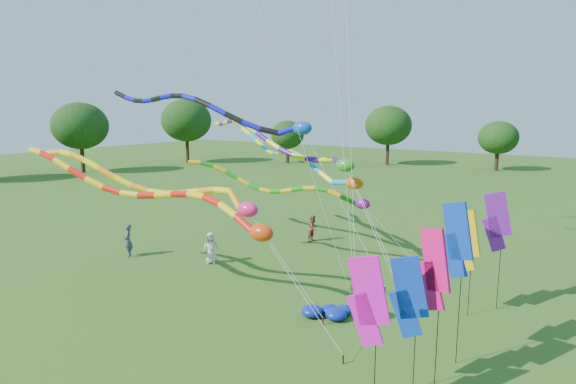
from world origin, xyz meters
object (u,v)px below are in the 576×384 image
Objects in this scene: blue_nylon_heap at (322,311)px; person_a at (211,248)px; tube_kite_red at (164,197)px; person_c at (313,228)px; tube_kite_orange at (164,186)px; person_b at (128,241)px.

person_a is (-8.17, 2.33, 0.62)m from blue_nylon_heap.
tube_kite_red is at bearing -98.75° from person_a.
tube_kite_red is at bearing -150.58° from blue_nylon_heap.
blue_nylon_heap is 10.85m from person_c.
tube_kite_orange is 8.47m from blue_nylon_heap.
tube_kite_red is at bearing 16.82° from person_b.
person_a is at bearing 63.98° from person_b.
tube_kite_red reaches higher than tube_kite_orange.
tube_kite_orange is at bearing 135.41° from tube_kite_red.
tube_kite_red is 9.40× the size of person_c.
tube_kite_orange is 8.46× the size of person_a.
blue_nylon_heap is (5.44, 3.07, -4.45)m from tube_kite_red.
person_a is 4.91m from person_b.
tube_kite_red is 8.39× the size of person_b.
person_b is (-7.32, 3.68, -3.76)m from tube_kite_red.
tube_kite_red is 7.67m from blue_nylon_heap.
blue_nylon_heap is at bearing -51.45° from person_a.
tube_kite_red is 12.72m from person_c.
blue_nylon_heap is 12.80m from person_b.
person_b is at bearing 164.93° from person_a.
tube_kite_orange is 7.47m from person_b.
person_c reaches higher than blue_nylon_heap.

